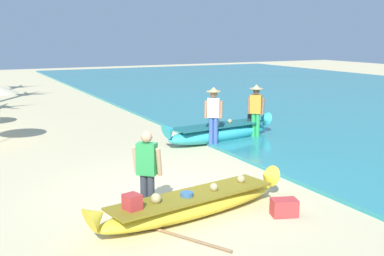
{
  "coord_description": "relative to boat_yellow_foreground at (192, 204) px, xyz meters",
  "views": [
    {
      "loc": [
        -4.14,
        -9.08,
        3.39
      ],
      "look_at": [
        1.53,
        2.22,
        0.9
      ],
      "focal_mm": 44.99,
      "sensor_mm": 36.0,
      "label": 1
    }
  ],
  "objects": [
    {
      "name": "ground_plane",
      "position": [
        0.29,
        1.42,
        -0.25
      ],
      "size": [
        80.0,
        80.0,
        0.0
      ],
      "primitive_type": "plane",
      "color": "beige"
    },
    {
      "name": "sea",
      "position": [
        15.02,
        9.42,
        -0.2
      ],
      "size": [
        24.0,
        56.0,
        0.1
      ],
      "primitive_type": "cube",
      "color": "teal",
      "rests_on": "ground"
    },
    {
      "name": "boat_yellow_foreground",
      "position": [
        0.0,
        0.0,
        0.0
      ],
      "size": [
        4.36,
        1.45,
        0.72
      ],
      "color": "yellow",
      "rests_on": "ground"
    },
    {
      "name": "boat_cyan_midground",
      "position": [
        3.64,
        5.27,
        0.07
      ],
      "size": [
        4.16,
        1.25,
        0.88
      ],
      "color": "#33B2BC",
      "rests_on": "ground"
    },
    {
      "name": "person_vendor_hatted",
      "position": [
        3.12,
        4.78,
        0.82
      ],
      "size": [
        0.57,
        0.47,
        1.83
      ],
      "color": "#3D5BA8",
      "rests_on": "ground"
    },
    {
      "name": "person_tourist_customer",
      "position": [
        -0.7,
        0.48,
        0.67
      ],
      "size": [
        0.54,
        0.52,
        1.62
      ],
      "color": "#333842",
      "rests_on": "ground"
    },
    {
      "name": "person_vendor_assistant",
      "position": [
        4.87,
        5.1,
        0.79
      ],
      "size": [
        0.53,
        0.53,
        1.79
      ],
      "color": "green",
      "rests_on": "ground"
    },
    {
      "name": "cooler_box",
      "position": [
        1.57,
        -0.76,
        -0.08
      ],
      "size": [
        0.56,
        0.46,
        0.33
      ],
      "primitive_type": "cube",
      "rotation": [
        0.0,
        0.0,
        -0.33
      ],
      "color": "#C63838",
      "rests_on": "ground"
    },
    {
      "name": "paddle",
      "position": [
        -0.68,
        -0.66,
        -0.22
      ],
      "size": [
        1.04,
        1.71,
        0.05
      ],
      "color": "#8E6B47",
      "rests_on": "ground"
    }
  ]
}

